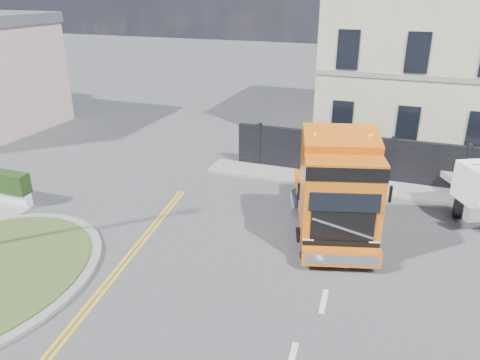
% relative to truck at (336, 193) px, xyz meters
% --- Properties ---
extents(ground, '(120.00, 120.00, 0.00)m').
position_rel_truck_xyz_m(ground, '(-2.55, -3.23, -1.69)').
color(ground, '#424244').
rests_on(ground, ground).
extents(hoarding_fence, '(18.80, 0.25, 2.00)m').
position_rel_truck_xyz_m(hoarding_fence, '(4.00, 5.77, -0.69)').
color(hoarding_fence, black).
rests_on(hoarding_fence, ground).
extents(georgian_building, '(12.30, 10.30, 12.80)m').
position_rel_truck_xyz_m(georgian_building, '(3.45, 13.27, 4.08)').
color(georgian_building, beige).
rests_on(georgian_building, ground).
extents(pavement_far, '(20.00, 1.60, 0.12)m').
position_rel_truck_xyz_m(pavement_far, '(3.45, 4.87, -1.63)').
color(pavement_far, gray).
rests_on(pavement_far, ground).
extents(truck, '(3.99, 6.70, 3.77)m').
position_rel_truck_xyz_m(truck, '(0.00, 0.00, 0.00)').
color(truck, black).
rests_on(truck, ground).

